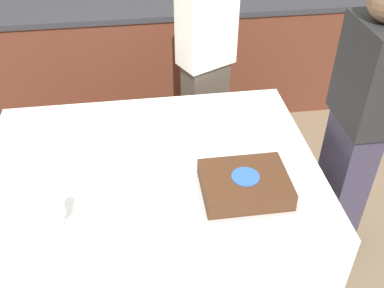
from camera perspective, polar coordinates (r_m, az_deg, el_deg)
ground_plane at (r=2.73m, az=-4.33°, el=-14.57°), size 14.00×14.00×0.00m
back_counter at (r=3.74m, az=-6.75°, el=10.69°), size 4.40×0.58×0.92m
dining_table at (r=2.44m, az=-4.74°, el=-9.22°), size 1.61×1.19×0.75m
cake at (r=2.01m, az=6.72°, el=-5.13°), size 0.42×0.34×0.09m
plate_stack at (r=2.11m, az=-9.61°, el=-3.59°), size 0.20×0.20×0.06m
wine_glass at (r=1.87m, az=-16.56°, el=-7.72°), size 0.06×0.06×0.18m
side_plate_near_cake at (r=2.26m, az=3.66°, el=-0.70°), size 0.19×0.19×0.00m
utensil_pile at (r=1.82m, az=-2.98°, el=-12.54°), size 0.16×0.09×0.02m
person_cutting_cake at (r=2.84m, az=1.76°, el=10.47°), size 0.38×0.32×1.60m
person_seated_right at (r=2.37m, az=20.06°, el=1.57°), size 0.20×0.35×1.61m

